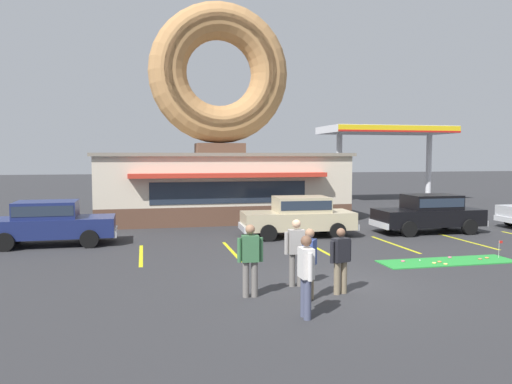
{
  "coord_description": "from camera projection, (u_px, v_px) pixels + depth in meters",
  "views": [
    {
      "loc": [
        -4.38,
        -11.43,
        3.22
      ],
      "look_at": [
        -0.67,
        5.0,
        2.0
      ],
      "focal_mm": 35.0,
      "sensor_mm": 36.0,
      "label": 1
    }
  ],
  "objects": [
    {
      "name": "mini_donut_mid_left",
      "position": [
        480.0,
        259.0,
        15.37
      ],
      "size": [
        0.13,
        0.13,
        0.04
      ],
      "primitive_type": "torus",
      "color": "#A5724C",
      "rests_on": "putting_mat"
    },
    {
      "name": "mini_donut_far_left",
      "position": [
        434.0,
        263.0,
        14.8
      ],
      "size": [
        0.13,
        0.13,
        0.04
      ],
      "primitive_type": "torus",
      "color": "#E5C666",
      "rests_on": "putting_mat"
    },
    {
      "name": "parking_stripe_mid_left",
      "position": [
        316.0,
        248.0,
        17.51
      ],
      "size": [
        0.12,
        3.6,
        0.01
      ],
      "primitive_type": "cube",
      "color": "yellow",
      "rests_on": "ground"
    },
    {
      "name": "pedestrian_leather_jacket_man",
      "position": [
        310.0,
        261.0,
        11.09
      ],
      "size": [
        0.41,
        0.51,
        1.62
      ],
      "color": "#7F7056",
      "rests_on": "ground"
    },
    {
      "name": "gas_station_canopy",
      "position": [
        386.0,
        133.0,
        35.56
      ],
      "size": [
        9.0,
        4.46,
        5.3
      ],
      "color": "silver",
      "rests_on": "ground"
    },
    {
      "name": "pedestrian_beanie_man",
      "position": [
        250.0,
        257.0,
        11.33
      ],
      "size": [
        0.6,
        0.26,
        1.67
      ],
      "color": "slate",
      "rests_on": "ground"
    },
    {
      "name": "putting_flag_pin",
      "position": [
        500.0,
        245.0,
        15.61
      ],
      "size": [
        0.13,
        0.01,
        0.55
      ],
      "color": "silver",
      "rests_on": "putting_mat"
    },
    {
      "name": "putting_mat",
      "position": [
        447.0,
        262.0,
        15.15
      ],
      "size": [
        4.22,
        1.18,
        0.03
      ],
      "primitive_type": "cube",
      "color": "green",
      "rests_on": "ground"
    },
    {
      "name": "car_navy",
      "position": [
        50.0,
        221.0,
        17.93
      ],
      "size": [
        4.59,
        2.04,
        1.6
      ],
      "color": "navy",
      "rests_on": "ground"
    },
    {
      "name": "mini_donut_mid_right",
      "position": [
        440.0,
        262.0,
        14.97
      ],
      "size": [
        0.13,
        0.13,
        0.04
      ],
      "primitive_type": "torus",
      "color": "#D17F47",
      "rests_on": "putting_mat"
    },
    {
      "name": "mini_donut_near_right",
      "position": [
        403.0,
        261.0,
        15.06
      ],
      "size": [
        0.13,
        0.13,
        0.04
      ],
      "primitive_type": "torus",
      "color": "#D8667F",
      "rests_on": "putting_mat"
    },
    {
      "name": "pedestrian_hooded_kid",
      "position": [
        341.0,
        258.0,
        11.6
      ],
      "size": [
        0.58,
        0.34,
        1.55
      ],
      "color": "#7F7056",
      "rests_on": "ground"
    },
    {
      "name": "parking_stripe_far_left",
      "position": [
        141.0,
        255.0,
        16.19
      ],
      "size": [
        0.12,
        3.6,
        0.01
      ],
      "primitive_type": "cube",
      "color": "yellow",
      "rests_on": "ground"
    },
    {
      "name": "car_champagne",
      "position": [
        299.0,
        215.0,
        19.87
      ],
      "size": [
        4.63,
        2.13,
        1.6
      ],
      "color": "#BCAD89",
      "rests_on": "ground"
    },
    {
      "name": "ground_plane",
      "position": [
        327.0,
        286.0,
        12.32
      ],
      "size": [
        160.0,
        160.0,
        0.0
      ],
      "primitive_type": "plane",
      "color": "#2D2D30"
    },
    {
      "name": "trash_bin",
      "position": [
        338.0,
        212.0,
        24.32
      ],
      "size": [
        0.57,
        0.57,
        0.97
      ],
      "color": "#51565B",
      "rests_on": "ground"
    },
    {
      "name": "mini_donut_far_centre",
      "position": [
        446.0,
        264.0,
        14.66
      ],
      "size": [
        0.13,
        0.13,
        0.04
      ],
      "primitive_type": "torus",
      "color": "#E5C666",
      "rests_on": "putting_mat"
    },
    {
      "name": "mini_donut_mid_centre",
      "position": [
        450.0,
        257.0,
        15.62
      ],
      "size": [
        0.13,
        0.13,
        0.04
      ],
      "primitive_type": "torus",
      "color": "#D8667F",
      "rests_on": "putting_mat"
    },
    {
      "name": "pedestrian_blue_sweater_man",
      "position": [
        306.0,
        272.0,
        9.85
      ],
      "size": [
        0.24,
        0.6,
        1.66
      ],
      "color": "#474C66",
      "rests_on": "ground"
    },
    {
      "name": "car_black",
      "position": [
        429.0,
        212.0,
        20.91
      ],
      "size": [
        4.57,
        1.99,
        1.6
      ],
      "color": "black",
      "rests_on": "ground"
    },
    {
      "name": "donut_shop_building",
      "position": [
        220.0,
        146.0,
        25.49
      ],
      "size": [
        12.3,
        6.75,
        10.96
      ],
      "color": "brown",
      "rests_on": "ground"
    },
    {
      "name": "mini_donut_near_left",
      "position": [
        487.0,
        258.0,
        15.55
      ],
      "size": [
        0.13,
        0.13,
        0.04
      ],
      "primitive_type": "torus",
      "color": "#D17F47",
      "rests_on": "putting_mat"
    },
    {
      "name": "parking_stripe_mid_right",
      "position": [
        467.0,
        241.0,
        18.83
      ],
      "size": [
        0.12,
        3.6,
        0.01
      ],
      "primitive_type": "cube",
      "color": "yellow",
      "rests_on": "ground"
    },
    {
      "name": "parking_stripe_left",
      "position": [
        232.0,
        251.0,
        16.85
      ],
      "size": [
        0.12,
        3.6,
        0.01
      ],
      "primitive_type": "cube",
      "color": "yellow",
      "rests_on": "ground"
    },
    {
      "name": "pedestrian_clipboard_woman",
      "position": [
        296.0,
        249.0,
        12.27
      ],
      "size": [
        0.6,
        0.26,
        1.66
      ],
      "color": "slate",
      "rests_on": "ground"
    },
    {
      "name": "golf_ball",
      "position": [
        420.0,
        260.0,
        15.15
      ],
      "size": [
        0.04,
        0.04,
        0.04
      ],
      "primitive_type": "sphere",
      "color": "white",
      "rests_on": "putting_mat"
    },
    {
      "name": "parking_stripe_centre",
      "position": [
        394.0,
        244.0,
        18.17
      ],
      "size": [
        0.12,
        3.6,
        0.01
      ],
      "primitive_type": "cube",
      "color": "yellow",
      "rests_on": "ground"
    }
  ]
}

